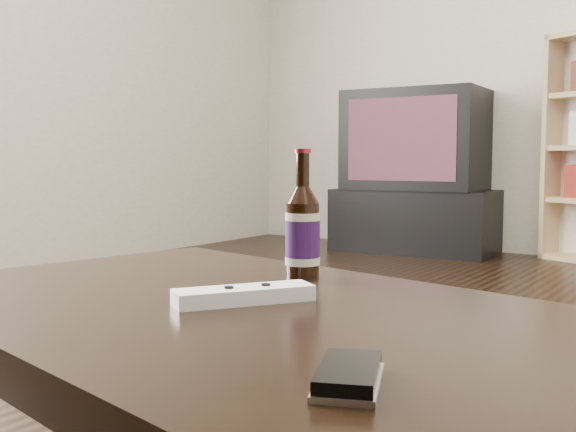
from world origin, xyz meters
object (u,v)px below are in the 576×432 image
Objects in this scene: tv at (416,140)px; phone at (349,376)px; remote at (244,295)px; coffee_table at (249,346)px; beer_bottle at (303,232)px; tv_stand at (414,221)px.

phone is at bearing -70.47° from tv.
tv reaches higher than remote.
tv is 7.56× the size of phone.
phone is 0.37m from remote.
phone is (1.56, -3.66, -0.32)m from tv.
beer_bottle reaches higher than coffee_table.
tv_stand and coffee_table have the same top height.
phone is at bearing -52.43° from beer_bottle.
tv_stand is at bearing 143.74° from remote.
phone is at bearing -70.47° from tv_stand.
coffee_table is at bearing -73.99° from beer_bottle.
tv is at bearing -90.00° from tv_stand.
coffee_table is 0.28m from beer_bottle.
beer_bottle is 0.56m from phone.
coffee_table is at bearing -73.08° from tv.
beer_bottle is (-0.07, 0.23, 0.13)m from coffee_table.
remote is at bearing -73.31° from tv_stand.
tv_stand is 5.37× the size of remote.
beer_bottle is 1.82× the size of phone.
tv is 3.99m from phone.
beer_bottle is (1.22, -3.22, -0.25)m from tv.
coffee_table is at bearing -73.09° from tv_stand.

